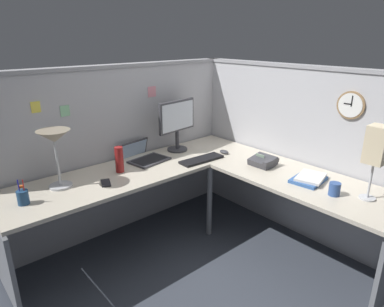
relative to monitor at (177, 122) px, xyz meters
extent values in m
plane|color=#383D47|center=(-0.16, -0.64, -1.02)|extent=(6.80, 6.80, 0.00)
cube|color=#B2B2B7|center=(-0.53, 0.23, -0.25)|extent=(2.57, 0.10, 1.55)
cube|color=#939399|center=(-0.53, 0.23, 0.54)|extent=(2.57, 0.12, 0.03)
cube|color=#B2B2B7|center=(0.71, -0.90, -0.25)|extent=(0.10, 2.37, 1.55)
cube|color=#939399|center=(0.71, -0.90, 0.54)|extent=(0.12, 2.37, 0.03)
cube|color=beige|center=(-0.54, -0.17, -0.31)|extent=(2.35, 0.66, 0.03)
cube|color=beige|center=(0.31, -1.24, -0.31)|extent=(0.66, 1.49, 0.03)
cylinder|color=slate|center=(0.00, -0.48, -0.67)|extent=(0.05, 0.05, 0.70)
cube|color=slate|center=(-1.69, -0.17, -0.67)|extent=(0.03, 0.58, 0.60)
cylinder|color=#38383D|center=(0.00, 0.00, -0.28)|extent=(0.20, 0.20, 0.02)
cylinder|color=#38383D|center=(0.00, 0.00, -0.18)|extent=(0.04, 0.04, 0.20)
cube|color=#38383D|center=(0.00, 0.00, 0.06)|extent=(0.46, 0.09, 0.30)
cube|color=silver|center=(0.00, -0.02, 0.06)|extent=(0.42, 0.06, 0.26)
cube|color=#38383D|center=(-0.39, -0.07, -0.29)|extent=(0.37, 0.29, 0.02)
cube|color=black|center=(-0.39, -0.07, -0.28)|extent=(0.31, 0.22, 0.00)
cube|color=#38383D|center=(-0.43, 0.15, -0.25)|extent=(0.35, 0.12, 0.22)
cube|color=#99B2D1|center=(-0.42, 0.14, -0.25)|extent=(0.31, 0.10, 0.18)
cube|color=black|center=(-0.02, -0.38, -0.28)|extent=(0.44, 0.16, 0.02)
ellipsoid|color=#38383D|center=(0.28, -0.38, -0.28)|extent=(0.06, 0.10, 0.03)
cylinder|color=#B7BABF|center=(-1.21, -0.09, -0.29)|extent=(0.17, 0.17, 0.02)
cylinder|color=#B7BABF|center=(-1.21, -0.09, -0.09)|extent=(0.02, 0.02, 0.38)
cone|color=gray|center=(-1.21, -0.09, 0.11)|extent=(0.24, 0.24, 0.09)
cylinder|color=navy|center=(-1.51, -0.21, -0.24)|extent=(0.08, 0.08, 0.10)
cylinder|color=#1E1EB2|center=(-1.52, -0.20, -0.18)|extent=(0.01, 0.01, 0.13)
cylinder|color=#B21E1E|center=(-1.49, -0.21, -0.18)|extent=(0.01, 0.01, 0.13)
cylinder|color=#D8591E|center=(-1.50, -0.19, -0.17)|extent=(0.03, 0.03, 0.01)
cube|color=black|center=(-0.92, -0.26, -0.29)|extent=(0.12, 0.16, 0.01)
cylinder|color=maroon|center=(-0.72, -0.13, -0.18)|extent=(0.07, 0.07, 0.22)
cube|color=#38383D|center=(0.31, -0.82, -0.26)|extent=(0.19, 0.20, 0.10)
cube|color=#8CA58C|center=(0.31, -0.79, -0.22)|extent=(0.01, 0.09, 0.04)
cube|color=#38383D|center=(0.31, -0.90, -0.24)|extent=(0.19, 0.04, 0.04)
cube|color=#335999|center=(0.31, -1.27, -0.28)|extent=(0.30, 0.24, 0.02)
cube|color=silver|center=(0.32, -1.28, -0.26)|extent=(0.30, 0.25, 0.02)
cylinder|color=#B7BABF|center=(0.35, -1.71, -0.29)|extent=(0.11, 0.11, 0.01)
cylinder|color=#B7BABF|center=(0.35, -1.71, -0.15)|extent=(0.02, 0.02, 0.27)
cube|color=beige|center=(0.35, -1.71, 0.11)|extent=(0.13, 0.13, 0.26)
cylinder|color=#2D4C8C|center=(0.22, -1.53, -0.25)|extent=(0.08, 0.08, 0.10)
cylinder|color=olive|center=(0.65, -1.36, 0.28)|extent=(0.03, 0.22, 0.22)
cylinder|color=white|center=(0.64, -1.36, 0.28)|extent=(0.00, 0.19, 0.19)
cube|color=black|center=(0.63, -1.34, 0.29)|extent=(0.00, 0.06, 0.01)
cube|color=black|center=(0.63, -1.37, 0.32)|extent=(0.00, 0.01, 0.08)
cube|color=#8CCC99|center=(-1.01, 0.18, 0.22)|extent=(0.08, 0.00, 0.09)
cube|color=pink|center=(-0.16, 0.18, 0.29)|extent=(0.09, 0.00, 0.10)
cube|color=#EAD84C|center=(-1.23, 0.18, 0.28)|extent=(0.07, 0.00, 0.09)
camera|label=1|loc=(-1.99, -2.51, 0.79)|focal=31.52mm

